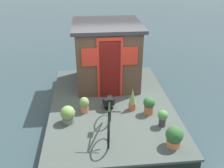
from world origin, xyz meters
TOP-DOWN VIEW (x-y plane):
  - ground_plane at (0.00, 0.00)m, footprint 60.00×60.00m
  - houseboat_deck at (0.00, 0.00)m, footprint 4.88×3.36m
  - houseboat_cabin at (1.33, 0.00)m, footprint 2.08×2.06m
  - bicycle at (-1.31, 0.17)m, footprint 1.67×0.50m
  - potted_plant_geranium at (-0.38, 0.75)m, footprint 0.25×0.25m
  - potted_plant_ivy at (-0.64, -0.92)m, footprint 0.30×0.30m
  - potted_plant_sage at (-0.40, -0.53)m, footprint 0.19×0.19m
  - potted_plant_fern at (-0.83, 1.16)m, footprint 0.36×0.36m
  - potted_plant_basil at (-1.20, -1.13)m, footprint 0.25×0.25m
  - potted_plant_succulent at (-1.95, -1.17)m, footprint 0.38×0.38m
  - charcoal_grill at (-0.27, 0.09)m, footprint 0.35×0.35m

SIDE VIEW (x-z plane):
  - ground_plane at x=0.00m, z-range 0.00..0.00m
  - houseboat_deck at x=0.00m, z-range 0.00..0.36m
  - charcoal_grill at x=-0.27m, z-range 0.42..0.75m
  - potted_plant_geranium at x=-0.38m, z-range 0.37..0.80m
  - potted_plant_fern at x=-0.83m, z-range 0.37..0.82m
  - potted_plant_succulent at x=-1.95m, z-range 0.37..0.85m
  - potted_plant_basil at x=-1.20m, z-range 0.39..0.82m
  - potted_plant_ivy at x=-0.64m, z-range 0.38..0.86m
  - potted_plant_sage at x=-0.40m, z-range 0.34..0.98m
  - bicycle at x=-1.31m, z-range 0.33..1.16m
  - houseboat_cabin at x=1.33m, z-range 0.37..2.32m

